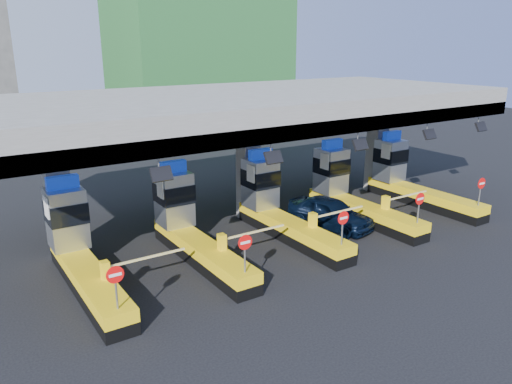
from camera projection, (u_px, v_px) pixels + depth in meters
ground at (280, 234)px, 25.82m from camera, size 120.00×120.00×0.00m
toll_canopy at (249, 109)px, 26.36m from camera, size 28.00×12.09×7.00m
toll_lane_far_left at (78, 249)px, 20.38m from camera, size 4.43×8.00×4.16m
toll_lane_left at (189, 225)px, 23.01m from camera, size 4.43×8.00×4.16m
toll_lane_center at (277, 207)px, 25.64m from camera, size 4.43×8.00×4.16m
toll_lane_right at (348, 191)px, 28.28m from camera, size 4.43×8.00×4.16m
toll_lane_far_right at (408, 179)px, 30.91m from camera, size 4.43×8.00×4.16m
van at (330, 213)px, 26.51m from camera, size 2.96×5.12×1.64m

